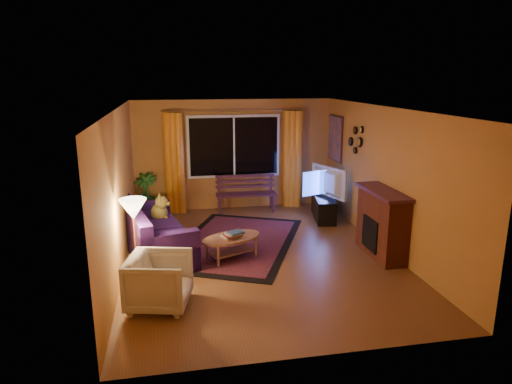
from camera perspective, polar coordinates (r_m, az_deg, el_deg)
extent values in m
cube|color=brown|center=(7.97, 0.41, -7.93)|extent=(4.50, 6.00, 0.02)
cube|color=white|center=(7.39, 0.45, 10.45)|extent=(4.50, 6.00, 0.02)
cube|color=#C6813B|center=(10.49, -2.80, 4.67)|extent=(4.50, 0.02, 2.50)
cube|color=#C6813B|center=(7.49, -16.79, 0.11)|extent=(0.02, 6.00, 2.50)
cube|color=#C6813B|center=(8.31, 15.89, 1.56)|extent=(0.02, 6.00, 2.50)
cube|color=black|center=(10.40, -2.76, 5.70)|extent=(2.00, 0.02, 1.30)
cylinder|color=#BF8C3F|center=(10.26, -2.78, 10.08)|extent=(3.20, 0.03, 0.03)
cylinder|color=orange|center=(10.29, -10.16, 3.53)|extent=(0.36, 0.36, 2.24)
cylinder|color=orange|center=(10.66, 4.53, 4.09)|extent=(0.36, 0.36, 2.24)
cube|color=#3E1A27|center=(10.37, -1.25, -1.37)|extent=(1.36, 0.43, 0.40)
imported|color=#235B1E|center=(10.31, -13.60, -0.29)|extent=(0.69, 0.69, 0.95)
cube|color=#230E40|center=(8.07, -12.34, -4.65)|extent=(1.39, 2.29, 0.86)
imported|color=beige|center=(6.28, -11.99, -10.56)|extent=(0.89, 0.93, 0.80)
cylinder|color=#BF8C3F|center=(6.95, -14.85, -6.14)|extent=(0.28, 0.28, 1.28)
cube|color=maroon|center=(8.53, -2.51, -6.27)|extent=(3.14, 3.72, 0.02)
cylinder|color=#AC7359|center=(7.77, -3.07, -6.95)|extent=(1.40, 1.40, 0.39)
cube|color=black|center=(9.97, 8.44, -1.93)|extent=(0.60, 1.21, 0.48)
imported|color=black|center=(9.83, 8.56, 1.23)|extent=(0.51, 1.11, 0.65)
cube|color=maroon|center=(8.06, 15.47, -3.98)|extent=(0.40, 1.20, 1.10)
cube|color=#D06531|center=(10.44, 9.86, 6.65)|extent=(0.04, 0.76, 0.96)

